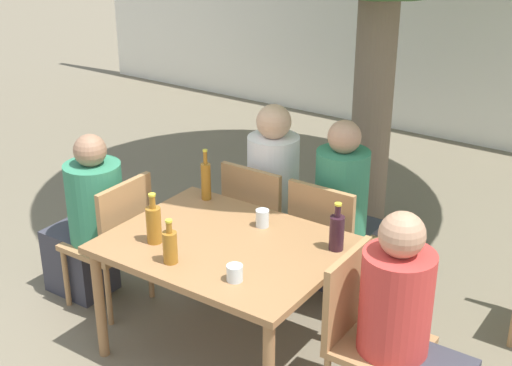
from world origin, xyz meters
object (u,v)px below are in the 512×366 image
Objects in this scene: dining_table_front at (226,255)px; patio_chair_0 at (115,236)px; amber_bottle_0 at (206,180)px; person_seated_1 at (409,339)px; person_seated_2 at (279,198)px; person_seated_0 at (88,225)px; wine_bottle_2 at (337,232)px; person_seated_3 at (346,218)px; drinking_glass_1 at (235,273)px; patio_chair_2 at (261,218)px; patio_chair_3 at (328,239)px; drinking_glass_0 at (262,218)px; amber_bottle_1 at (170,246)px; patio_chair_1 at (365,328)px; amber_bottle_3 at (154,224)px.

patio_chair_0 is at bearing 180.00° from dining_table_front.
dining_table_front is at bearing -41.94° from amber_bottle_0.
person_seated_2 reaches higher than person_seated_1.
dining_table_front is at bearing 90.00° from person_seated_0.
dining_table_front is 4.63× the size of wine_bottle_2.
person_seated_3 reaches higher than drinking_glass_1.
amber_bottle_0 is (-0.19, -0.33, 0.35)m from patio_chair_2.
wine_bottle_2 is at bearing 122.49° from patio_chair_3.
person_seated_0 is 13.65× the size of drinking_glass_1.
drinking_glass_1 is (0.53, -1.02, 0.26)m from patio_chair_2.
patio_chair_2 reaches higher than drinking_glass_0.
person_seated_2 is (-0.00, 0.23, 0.06)m from patio_chair_2.
person_seated_0 is at bearing -149.18° from amber_bottle_0.
person_seated_1 reaches higher than amber_bottle_1.
patio_chair_1 is at bearing 18.85° from amber_bottle_1.
person_seated_3 reaches higher than amber_bottle_0.
patio_chair_1 is at bearing 147.07° from patio_chair_2.
person_seated_1 is at bearing -90.00° from patio_chair_1.
dining_table_front is at bearing 90.00° from patio_chair_0.
patio_chair_2 and patio_chair_3 have the same top height.
patio_chair_3 is 0.84m from amber_bottle_0.
person_seated_1 is 3.60× the size of amber_bottle_0.
person_seated_2 reaches higher than patio_chair_2.
person_seated_1 is 4.06× the size of amber_bottle_3.
person_seated_1 is at bearing 8.51° from amber_bottle_3.
amber_bottle_0 is (-1.31, 0.40, 0.35)m from patio_chair_1.
patio_chair_2 reaches higher than dining_table_front.
wine_bottle_2 is 0.48m from drinking_glass_0.
drinking_glass_0 is at bearing 103.60° from person_seated_0.
person_seated_3 is at bearing 73.79° from drinking_glass_0.
person_seated_3 is (0.00, 0.23, 0.05)m from patio_chair_3.
drinking_glass_1 is (0.71, -0.69, -0.09)m from amber_bottle_0.
amber_bottle_0 is at bearing 25.49° from patio_chair_3.
patio_chair_2 is (0.61, 0.73, 0.00)m from patio_chair_0.
amber_bottle_3 is at bearing 86.50° from person_seated_2.
amber_bottle_3 is (-0.22, 0.12, 0.02)m from amber_bottle_1.
dining_table_front is at bearing 70.72° from patio_chair_3.
dining_table_front is 1.42× the size of patio_chair_1.
amber_bottle_3 is 0.61m from drinking_glass_1.
person_seated_1 is at bearing 90.00° from patio_chair_0.
patio_chair_1 is 3.06× the size of amber_bottle_3.
person_seated_2 reaches higher than person_seated_3.
drinking_glass_0 is (-1.04, 0.28, 0.24)m from person_seated_1.
amber_bottle_0 is 3.91× the size of drinking_glass_1.
amber_bottle_0 is at bearing 73.17° from patio_chair_1.
person_seated_1 is at bearing -26.42° from wine_bottle_2.
dining_table_front is 4.35× the size of amber_bottle_3.
amber_bottle_0 reaches higher than patio_chair_0.
wine_bottle_2 is 3.25× the size of drinking_glass_1.
wine_bottle_2 is (0.79, -0.68, 0.27)m from person_seated_2.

